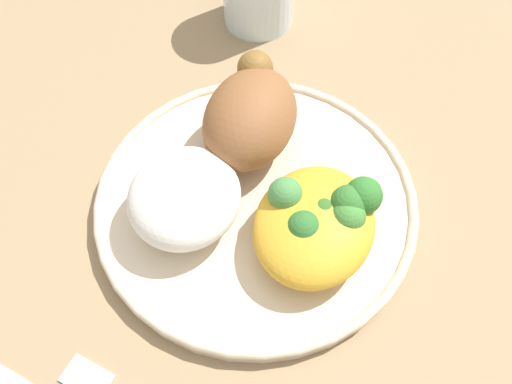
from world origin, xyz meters
TOP-DOWN VIEW (x-y plane):
  - ground_plane at (0.00, 0.00)m, footprint 2.00×2.00m
  - plate at (0.00, 0.00)m, footprint 0.26×0.26m
  - roasted_chicken at (0.05, 0.02)m, footprint 0.11×0.07m
  - rice_pile at (-0.03, 0.05)m, footprint 0.09×0.09m
  - mac_cheese_with_broccoli at (-0.02, -0.06)m, footprint 0.11×0.09m

SIDE VIEW (x-z plane):
  - ground_plane at x=0.00m, z-range 0.00..0.00m
  - plate at x=0.00m, z-range 0.00..0.02m
  - mac_cheese_with_broccoli at x=-0.02m, z-range 0.01..0.06m
  - rice_pile at x=-0.03m, z-range 0.02..0.06m
  - roasted_chicken at x=0.05m, z-range 0.02..0.08m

